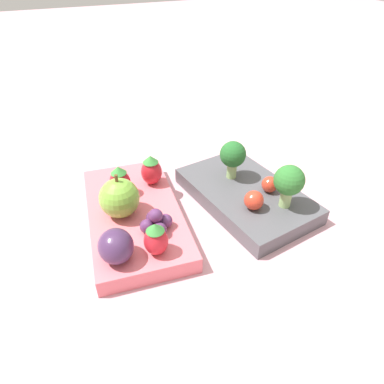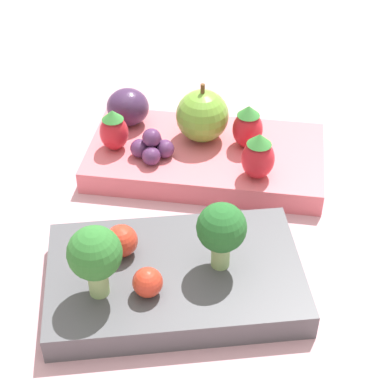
{
  "view_description": "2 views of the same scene",
  "coord_description": "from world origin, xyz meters",
  "px_view_note": "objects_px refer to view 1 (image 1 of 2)",
  "views": [
    {
      "loc": [
        0.34,
        -0.15,
        0.3
      ],
      "look_at": [
        -0.0,
        0.0,
        0.03
      ],
      "focal_mm": 32.0,
      "sensor_mm": 36.0,
      "label": 1
    },
    {
      "loc": [
        -0.01,
        0.42,
        0.38
      ],
      "look_at": [
        -0.0,
        0.0,
        0.03
      ],
      "focal_mm": 60.0,
      "sensor_mm": 36.0,
      "label": 2
    }
  ],
  "objects_px": {
    "broccoli_floret_1": "(233,156)",
    "apple": "(119,198)",
    "strawberry_0": "(151,170)",
    "strawberry_1": "(156,239)",
    "strawberry_2": "(120,181)",
    "cherry_tomato_0": "(270,184)",
    "grape_cluster": "(156,222)",
    "bento_box_fruit": "(134,215)",
    "cherry_tomato_1": "(254,200)",
    "bento_box_savoury": "(245,195)",
    "broccoli_floret_0": "(289,182)",
    "plum": "(116,246)"
  },
  "relations": [
    {
      "from": "bento_box_fruit",
      "to": "strawberry_1",
      "type": "bearing_deg",
      "value": 1.17
    },
    {
      "from": "apple",
      "to": "strawberry_0",
      "type": "height_order",
      "value": "apple"
    },
    {
      "from": "broccoli_floret_1",
      "to": "apple",
      "type": "distance_m",
      "value": 0.17
    },
    {
      "from": "bento_box_savoury",
      "to": "strawberry_0",
      "type": "bearing_deg",
      "value": -120.52
    },
    {
      "from": "strawberry_1",
      "to": "grape_cluster",
      "type": "relative_size",
      "value": 1.02
    },
    {
      "from": "bento_box_fruit",
      "to": "cherry_tomato_1",
      "type": "relative_size",
      "value": 9.13
    },
    {
      "from": "bento_box_savoury",
      "to": "strawberry_0",
      "type": "xyz_separation_m",
      "value": [
        -0.07,
        -0.12,
        0.03
      ]
    },
    {
      "from": "broccoli_floret_0",
      "to": "strawberry_0",
      "type": "bearing_deg",
      "value": -130.8
    },
    {
      "from": "cherry_tomato_1",
      "to": "strawberry_0",
      "type": "distance_m",
      "value": 0.15
    },
    {
      "from": "cherry_tomato_1",
      "to": "plum",
      "type": "xyz_separation_m",
      "value": [
        0.01,
        -0.18,
        0.01
      ]
    },
    {
      "from": "cherry_tomato_0",
      "to": "strawberry_1",
      "type": "bearing_deg",
      "value": -75.91
    },
    {
      "from": "strawberry_0",
      "to": "strawberry_2",
      "type": "relative_size",
      "value": 1.03
    },
    {
      "from": "cherry_tomato_1",
      "to": "bento_box_fruit",
      "type": "bearing_deg",
      "value": -114.16
    },
    {
      "from": "bento_box_savoury",
      "to": "grape_cluster",
      "type": "distance_m",
      "value": 0.15
    },
    {
      "from": "apple",
      "to": "strawberry_0",
      "type": "xyz_separation_m",
      "value": [
        -0.05,
        0.06,
        -0.0
      ]
    },
    {
      "from": "bento_box_savoury",
      "to": "strawberry_2",
      "type": "distance_m",
      "value": 0.18
    },
    {
      "from": "cherry_tomato_1",
      "to": "apple",
      "type": "relative_size",
      "value": 0.43
    },
    {
      "from": "apple",
      "to": "strawberry_2",
      "type": "distance_m",
      "value": 0.04
    },
    {
      "from": "bento_box_savoury",
      "to": "broccoli_floret_1",
      "type": "distance_m",
      "value": 0.06
    },
    {
      "from": "cherry_tomato_0",
      "to": "strawberry_2",
      "type": "xyz_separation_m",
      "value": [
        -0.08,
        -0.19,
        0.01
      ]
    },
    {
      "from": "bento_box_savoury",
      "to": "strawberry_0",
      "type": "distance_m",
      "value": 0.14
    },
    {
      "from": "broccoli_floret_0",
      "to": "cherry_tomato_0",
      "type": "height_order",
      "value": "broccoli_floret_0"
    },
    {
      "from": "strawberry_1",
      "to": "strawberry_0",
      "type": "bearing_deg",
      "value": 163.2
    },
    {
      "from": "strawberry_2",
      "to": "cherry_tomato_0",
      "type": "bearing_deg",
      "value": 67.17
    },
    {
      "from": "bento_box_fruit",
      "to": "cherry_tomato_0",
      "type": "bearing_deg",
      "value": 77.52
    },
    {
      "from": "apple",
      "to": "strawberry_2",
      "type": "height_order",
      "value": "apple"
    },
    {
      "from": "cherry_tomato_1",
      "to": "strawberry_0",
      "type": "xyz_separation_m",
      "value": [
        -0.11,
        -0.1,
        0.01
      ]
    },
    {
      "from": "bento_box_fruit",
      "to": "cherry_tomato_1",
      "type": "xyz_separation_m",
      "value": [
        0.06,
        0.14,
        0.02
      ]
    },
    {
      "from": "strawberry_0",
      "to": "strawberry_1",
      "type": "height_order",
      "value": "strawberry_0"
    },
    {
      "from": "broccoli_floret_0",
      "to": "strawberry_2",
      "type": "height_order",
      "value": "broccoli_floret_0"
    },
    {
      "from": "bento_box_fruit",
      "to": "grape_cluster",
      "type": "relative_size",
      "value": 5.72
    },
    {
      "from": "bento_box_fruit",
      "to": "strawberry_0",
      "type": "height_order",
      "value": "strawberry_0"
    },
    {
      "from": "strawberry_1",
      "to": "bento_box_fruit",
      "type": "bearing_deg",
      "value": -178.83
    },
    {
      "from": "cherry_tomato_0",
      "to": "apple",
      "type": "height_order",
      "value": "apple"
    },
    {
      "from": "cherry_tomato_1",
      "to": "strawberry_0",
      "type": "bearing_deg",
      "value": -137.5
    },
    {
      "from": "bento_box_savoury",
      "to": "apple",
      "type": "relative_size",
      "value": 3.52
    },
    {
      "from": "grape_cluster",
      "to": "cherry_tomato_0",
      "type": "bearing_deg",
      "value": 93.12
    },
    {
      "from": "bento_box_savoury",
      "to": "apple",
      "type": "distance_m",
      "value": 0.18
    },
    {
      "from": "bento_box_fruit",
      "to": "broccoli_floret_0",
      "type": "relative_size",
      "value": 3.92
    },
    {
      "from": "apple",
      "to": "grape_cluster",
      "type": "relative_size",
      "value": 1.45
    },
    {
      "from": "apple",
      "to": "plum",
      "type": "height_order",
      "value": "apple"
    },
    {
      "from": "broccoli_floret_1",
      "to": "cherry_tomato_0",
      "type": "distance_m",
      "value": 0.07
    },
    {
      "from": "bento_box_fruit",
      "to": "strawberry_2",
      "type": "relative_size",
      "value": 5.34
    },
    {
      "from": "cherry_tomato_0",
      "to": "plum",
      "type": "height_order",
      "value": "plum"
    },
    {
      "from": "bento_box_savoury",
      "to": "cherry_tomato_1",
      "type": "height_order",
      "value": "cherry_tomato_1"
    },
    {
      "from": "broccoli_floret_0",
      "to": "strawberry_0",
      "type": "xyz_separation_m",
      "value": [
        -0.12,
        -0.14,
        -0.02
      ]
    },
    {
      "from": "apple",
      "to": "strawberry_0",
      "type": "relative_size",
      "value": 1.31
    },
    {
      "from": "broccoli_floret_1",
      "to": "cherry_tomato_1",
      "type": "height_order",
      "value": "broccoli_floret_1"
    },
    {
      "from": "bento_box_savoury",
      "to": "strawberry_2",
      "type": "xyz_separation_m",
      "value": [
        -0.06,
        -0.16,
        0.03
      ]
    },
    {
      "from": "broccoli_floret_0",
      "to": "broccoli_floret_1",
      "type": "xyz_separation_m",
      "value": [
        -0.09,
        -0.03,
        -0.0
      ]
    }
  ]
}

